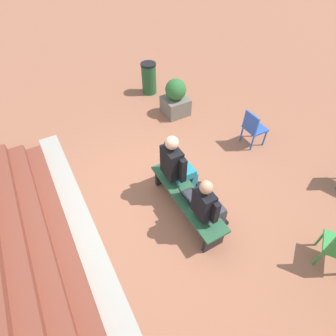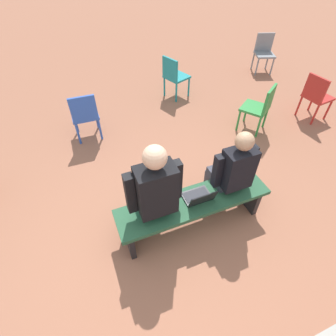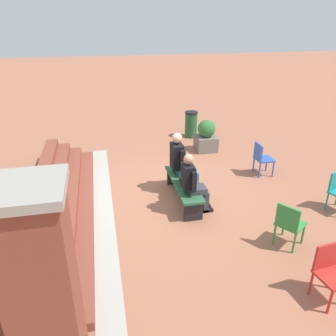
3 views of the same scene
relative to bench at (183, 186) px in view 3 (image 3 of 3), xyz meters
name	(u,v)px [view 3 (image 3 of 3)]	position (x,y,z in m)	size (l,w,h in m)	color
ground_plane	(171,193)	(0.38, 0.20, -0.35)	(60.00, 60.00, 0.00)	#9E6047
concrete_strip	(103,209)	(0.00, 1.73, -0.35)	(6.75, 0.40, 0.01)	#A8A399
brick_steps	(55,205)	(0.00, 2.68, -0.13)	(5.95, 1.20, 0.60)	brown
brick_pillar_left_of_steps	(47,309)	(-3.73, 2.25, 0.93)	(0.64, 0.64, 2.55)	brown
bench	(183,186)	(0.00, 0.00, 0.00)	(1.80, 0.44, 0.45)	#285638
person_student	(193,182)	(-0.48, -0.06, 0.34)	(0.50, 0.64, 1.28)	#383842
person_adult	(182,161)	(0.46, -0.07, 0.39)	(0.58, 0.73, 1.40)	teal
laptop	(184,181)	(-0.05, 0.01, 0.15)	(0.32, 0.29, 0.21)	black
plastic_chair_far_right	(330,270)	(-3.07, -1.31, 0.13)	(0.47, 0.47, 0.84)	red
plastic_chair_mid_courtyard	(262,157)	(0.85, -2.24, 0.13)	(0.43, 0.43, 0.84)	#2D56B7
plastic_chair_by_pillar	(289,223)	(-1.91, -1.37, 0.13)	(0.58, 0.58, 0.84)	#2D893D
planter	(206,137)	(2.75, -1.41, 0.08)	(0.60, 0.60, 0.94)	#6B665B
litter_bin	(191,124)	(4.02, -1.30, 0.08)	(0.42, 0.42, 0.86)	#23562D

